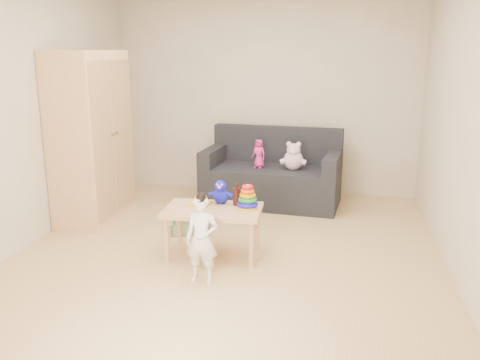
% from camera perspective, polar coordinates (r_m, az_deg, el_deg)
% --- Properties ---
extents(room, '(4.50, 4.50, 4.50)m').
position_cam_1_polar(room, '(4.63, -1.22, 7.08)').
color(room, tan).
rests_on(room, ground).
extents(wardrobe, '(0.52, 1.05, 1.89)m').
position_cam_1_polar(wardrobe, '(5.91, -16.36, 4.62)').
color(wardrobe, '#ECB281').
rests_on(wardrobe, ground).
extents(sofa, '(1.74, 0.98, 0.47)m').
position_cam_1_polar(sofa, '(6.41, 3.52, -0.59)').
color(sofa, black).
rests_on(sofa, ground).
extents(play_table, '(0.92, 0.61, 0.47)m').
position_cam_1_polar(play_table, '(4.78, -3.03, -5.88)').
color(play_table, tan).
rests_on(play_table, ground).
extents(storage_bin, '(0.49, 0.42, 0.12)m').
position_cam_1_polar(storage_bin, '(5.48, -5.61, -5.16)').
color(storage_bin, gray).
rests_on(storage_bin, ground).
extents(toddler, '(0.27, 0.18, 0.73)m').
position_cam_1_polar(toddler, '(4.23, -4.31, -6.76)').
color(toddler, white).
rests_on(toddler, ground).
extents(pink_bear, '(0.26, 0.23, 0.29)m').
position_cam_1_polar(pink_bear, '(6.21, 6.02, 2.49)').
color(pink_bear, '#FFBBDA').
rests_on(pink_bear, sofa).
extents(doll, '(0.21, 0.18, 0.35)m').
position_cam_1_polar(doll, '(6.27, 2.12, 2.95)').
color(doll, '#E22A8E').
rests_on(doll, sofa).
extents(ring_stacker, '(0.20, 0.20, 0.23)m').
position_cam_1_polar(ring_stacker, '(4.68, 0.85, -2.16)').
color(ring_stacker, gold).
rests_on(ring_stacker, play_table).
extents(brown_bottle, '(0.07, 0.07, 0.21)m').
position_cam_1_polar(brown_bottle, '(4.78, -0.36, -1.78)').
color(brown_bottle, black).
rests_on(brown_bottle, play_table).
extents(blue_plush, '(0.19, 0.15, 0.23)m').
position_cam_1_polar(blue_plush, '(4.83, -2.18, -1.30)').
color(blue_plush, '#181DD9').
rests_on(blue_plush, play_table).
extents(wooden_figure, '(0.05, 0.05, 0.11)m').
position_cam_1_polar(wooden_figure, '(4.72, -3.98, -2.49)').
color(wooden_figure, brown).
rests_on(wooden_figure, play_table).
extents(yellow_book, '(0.21, 0.21, 0.01)m').
position_cam_1_polar(yellow_book, '(4.84, -4.54, -2.64)').
color(yellow_book, gold).
rests_on(yellow_book, play_table).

